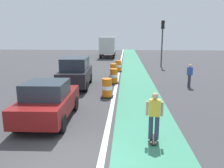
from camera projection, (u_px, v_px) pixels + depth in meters
name	position (u px, v px, depth m)	size (l,w,h in m)	color
ground_plane	(70.00, 159.00, 6.54)	(100.00, 100.00, 0.00)	#38383A
bike_lane_strip	(136.00, 80.00, 18.11)	(2.50, 80.00, 0.01)	#387F60
lane_divider_stripe	(117.00, 80.00, 18.20)	(0.20, 80.00, 0.01)	silver
skateboarder_on_lane	(154.00, 116.00, 7.49)	(0.57, 0.82, 1.69)	black
parked_sedan_nearest	(48.00, 101.00, 9.42)	(2.02, 4.15, 1.70)	maroon
parked_suv_second	(76.00, 72.00, 15.62)	(2.11, 4.70, 2.04)	black
traffic_barrel_front	(107.00, 88.00, 13.05)	(0.73, 0.73, 1.09)	orange
traffic_barrel_mid	(114.00, 76.00, 16.83)	(0.73, 0.73, 1.09)	orange
traffic_barrel_back	(114.00, 70.00, 19.78)	(0.73, 0.73, 1.09)	orange
traffic_barrel_far	(118.00, 66.00, 22.38)	(0.73, 0.73, 1.09)	orange
delivery_truck_down_block	(108.00, 46.00, 36.99)	(2.52, 7.66, 3.23)	beige
traffic_light_corner	(162.00, 35.00, 25.19)	(0.41, 0.32, 5.10)	#2D2D2D
pedestrian_crossing	(190.00, 75.00, 15.45)	(0.34, 0.20, 1.61)	#33333D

